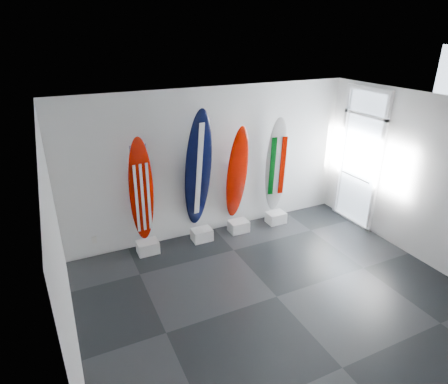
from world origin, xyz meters
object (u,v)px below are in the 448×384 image
surfboard_usa (141,191)px  surfboard_navy (198,171)px  surfboard_italy (276,166)px  surfboard_swiss (237,174)px

surfboard_usa → surfboard_navy: (1.12, 0.00, 0.21)m
surfboard_navy → surfboard_italy: bearing=-5.9°
surfboard_usa → surfboard_swiss: size_ratio=0.98×
surfboard_usa → surfboard_italy: surfboard_italy is taller
surfboard_usa → surfboard_italy: (2.90, 0.00, 0.04)m
surfboard_navy → surfboard_italy: surfboard_navy is taller
surfboard_navy → surfboard_italy: (1.78, 0.00, -0.17)m
surfboard_navy → surfboard_swiss: surfboard_navy is taller
surfboard_navy → surfboard_swiss: size_ratio=1.20×
surfboard_usa → surfboard_swiss: (1.96, 0.00, 0.01)m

